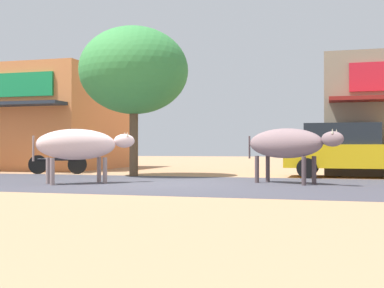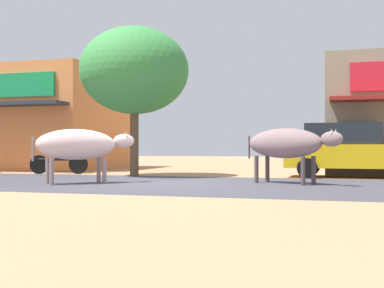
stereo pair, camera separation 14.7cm
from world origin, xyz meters
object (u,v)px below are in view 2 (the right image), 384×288
object	(u,v)px
parked_motorcycle	(60,160)
cow_near_brown	(78,145)
cow_far_dark	(286,144)
parked_hatchback_car	(350,150)
roadside_tree	(134,71)

from	to	relation	value
parked_motorcycle	cow_near_brown	size ratio (longest dim) A/B	0.89
cow_far_dark	parked_motorcycle	bearing A→B (deg)	161.77
parked_hatchback_car	cow_near_brown	size ratio (longest dim) A/B	1.80
parked_motorcycle	cow_far_dark	bearing A→B (deg)	-18.23
parked_hatchback_car	cow_far_dark	xyz separation A→B (m)	(-1.59, -3.23, 0.16)
parked_motorcycle	cow_near_brown	distance (m)	4.99
parked_motorcycle	cow_far_dark	size ratio (longest dim) A/B	0.77
parked_hatchback_car	parked_motorcycle	xyz separation A→B (m)	(-9.58, -0.60, -0.36)
roadside_tree	parked_motorcycle	xyz separation A→B (m)	(-2.97, 0.45, -2.89)
roadside_tree	cow_near_brown	world-z (taller)	roadside_tree
roadside_tree	cow_near_brown	xyz separation A→B (m)	(-0.03, -3.56, -2.39)
roadside_tree	cow_far_dark	size ratio (longest dim) A/B	1.86
cow_near_brown	parked_motorcycle	bearing A→B (deg)	126.21
parked_hatchback_car	parked_motorcycle	bearing A→B (deg)	-176.42
parked_hatchback_car	cow_far_dark	world-z (taller)	parked_hatchback_car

